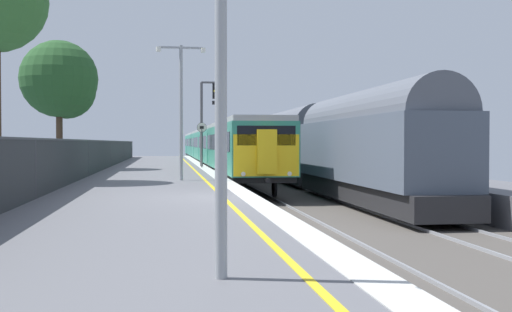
# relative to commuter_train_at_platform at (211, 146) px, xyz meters

# --- Properties ---
(ground) EXTENTS (17.40, 110.00, 1.21)m
(ground) POSITION_rel_commuter_train_at_platform_xyz_m (0.54, -38.43, -1.88)
(ground) COLOR slate
(commuter_train_at_platform) EXTENTS (2.83, 62.69, 3.81)m
(commuter_train_at_platform) POSITION_rel_commuter_train_at_platform_xyz_m (0.00, 0.00, 0.00)
(commuter_train_at_platform) COLOR #2D846B
(commuter_train_at_platform) RESTS_ON ground
(freight_train_adjacent_track) EXTENTS (2.60, 45.59, 4.57)m
(freight_train_adjacent_track) POSITION_rel_commuter_train_at_platform_xyz_m (4.00, -16.60, 0.23)
(freight_train_adjacent_track) COLOR #232326
(freight_train_adjacent_track) RESTS_ON ground
(signal_gantry) EXTENTS (1.10, 0.24, 5.48)m
(signal_gantry) POSITION_rel_commuter_train_at_platform_xyz_m (-1.49, -15.61, 2.13)
(signal_gantry) COLOR #47474C
(signal_gantry) RESTS_ON ground
(speed_limit_sign) EXTENTS (0.59, 0.08, 2.76)m
(speed_limit_sign) POSITION_rel_commuter_train_at_platform_xyz_m (-1.85, -17.63, 0.49)
(speed_limit_sign) COLOR #59595B
(speed_limit_sign) RESTS_ON ground
(platform_lamp_near) EXTENTS (2.00, 0.20, 5.05)m
(platform_lamp_near) POSITION_rel_commuter_train_at_platform_xyz_m (-3.41, -49.00, 1.75)
(platform_lamp_near) COLOR #93999E
(platform_lamp_near) RESTS_ON ground
(platform_lamp_mid) EXTENTS (2.00, 0.20, 5.48)m
(platform_lamp_mid) POSITION_rel_commuter_train_at_platform_xyz_m (-3.41, -30.47, 1.98)
(platform_lamp_mid) COLOR #93999E
(platform_lamp_mid) RESTS_ON ground
(platform_back_fence) EXTENTS (0.07, 99.00, 1.67)m
(platform_back_fence) POSITION_rel_commuter_train_at_platform_xyz_m (-7.55, -38.43, -0.39)
(platform_back_fence) COLOR #282B2D
(platform_back_fence) RESTS_ON ground
(background_tree_left) EXTENTS (4.41, 4.41, 7.39)m
(background_tree_left) POSITION_rel_commuter_train_at_platform_xyz_m (-9.97, -18.77, 3.73)
(background_tree_left) COLOR #473323
(background_tree_left) RESTS_ON ground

